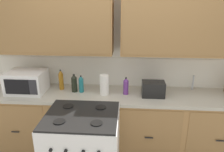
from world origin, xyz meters
TOP-DOWN VIEW (x-y plane):
  - wall_unit at (0.00, 0.50)m, footprint 4.54×0.40m
  - counter_run at (0.00, 0.30)m, footprint 3.37×0.64m
  - stove_range at (-0.32, -0.33)m, footprint 0.76×0.68m
  - microwave at (-1.17, 0.28)m, footprint 0.48×0.37m
  - toaster at (0.47, 0.26)m, footprint 0.28×0.18m
  - sink_faucet at (1.02, 0.51)m, footprint 0.02×0.02m
  - paper_towel_roll at (-0.15, 0.27)m, footprint 0.12×0.12m
  - bottle_teal at (-0.46, 0.32)m, footprint 0.06×0.06m
  - bottle_amber at (-0.74, 0.39)m, footprint 0.06×0.06m
  - bottle_violet at (0.13, 0.29)m, footprint 0.07×0.07m
  - bottle_dark at (-0.55, 0.33)m, footprint 0.07×0.07m

SIDE VIEW (x-z plane):
  - counter_run at x=0.00m, z-range 0.01..0.92m
  - stove_range at x=-0.32m, z-range 0.00..0.95m
  - toaster at x=0.47m, z-range 0.91..1.10m
  - sink_faucet at x=1.02m, z-range 0.90..1.10m
  - bottle_violet at x=0.13m, z-range 0.90..1.13m
  - bottle_teal at x=-0.46m, z-range 0.90..1.13m
  - bottle_dark at x=-0.55m, z-range 0.90..1.14m
  - paper_towel_roll at x=-0.15m, z-range 0.90..1.16m
  - bottle_amber at x=-0.74m, z-range 0.90..1.18m
  - microwave at x=-1.17m, z-range 0.90..1.18m
  - wall_unit at x=0.00m, z-range 0.44..2.82m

